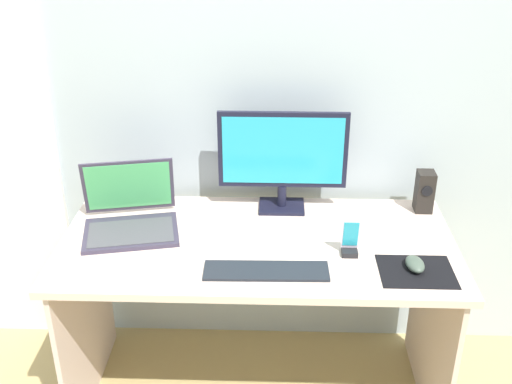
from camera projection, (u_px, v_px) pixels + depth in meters
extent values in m
cube|color=#A5B3B9|center=(261.00, 71.00, 2.40)|extent=(6.00, 0.04, 2.50)
cube|color=beige|center=(258.00, 244.00, 2.27)|extent=(1.44, 0.69, 0.03)
cube|color=beige|center=(86.00, 320.00, 2.45)|extent=(0.02, 0.65, 0.70)
cube|color=beige|center=(432.00, 327.00, 2.41)|extent=(0.02, 0.65, 0.70)
cube|color=black|center=(282.00, 206.00, 2.49)|extent=(0.18, 0.14, 0.01)
cylinder|color=black|center=(282.00, 195.00, 2.46)|extent=(0.04, 0.04, 0.09)
cube|color=black|center=(283.00, 150.00, 2.38)|extent=(0.50, 0.02, 0.31)
cube|color=#26A5BF|center=(283.00, 151.00, 2.37)|extent=(0.46, 0.00, 0.27)
cube|color=black|center=(424.00, 191.00, 2.43)|extent=(0.07, 0.07, 0.17)
cylinder|color=black|center=(427.00, 191.00, 2.39)|extent=(0.04, 0.00, 0.04)
cube|color=#363043|center=(131.00, 233.00, 2.30)|extent=(0.39, 0.31, 0.02)
cube|color=#47474C|center=(131.00, 232.00, 2.28)|extent=(0.34, 0.24, 0.00)
cube|color=#363043|center=(129.00, 186.00, 2.37)|extent=(0.35, 0.13, 0.23)
cube|color=#4CB266|center=(129.00, 186.00, 2.37)|extent=(0.32, 0.11, 0.20)
cube|color=#1E232A|center=(266.00, 271.00, 2.07)|extent=(0.42, 0.12, 0.01)
cube|color=black|center=(416.00, 271.00, 2.08)|extent=(0.25, 0.20, 0.00)
ellipsoid|color=#425145|center=(415.00, 264.00, 2.08)|extent=(0.07, 0.11, 0.04)
cube|color=black|center=(350.00, 252.00, 2.17)|extent=(0.06, 0.05, 0.02)
cube|color=white|center=(351.00, 234.00, 2.15)|extent=(0.06, 0.03, 0.12)
cube|color=#26A5BF|center=(351.00, 234.00, 2.14)|extent=(0.05, 0.02, 0.10)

